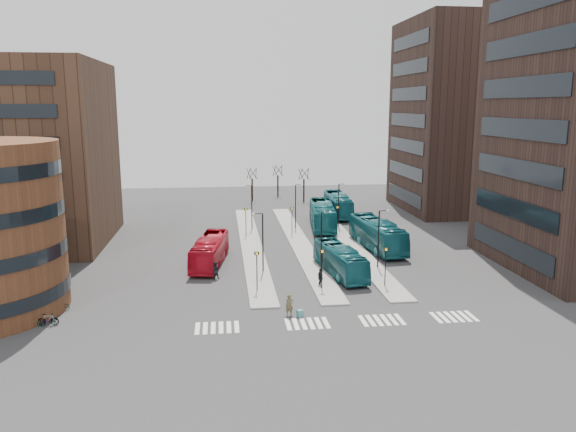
{
  "coord_description": "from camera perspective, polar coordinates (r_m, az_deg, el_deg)",
  "views": [
    {
      "loc": [
        -7.41,
        -36.94,
        16.78
      ],
      "look_at": [
        -0.34,
        22.17,
        5.0
      ],
      "focal_mm": 35.0,
      "sensor_mm": 36.0,
      "label": 1
    }
  ],
  "objects": [
    {
      "name": "teal_bus_b",
      "position": [
        78.03,
        3.51,
        0.08
      ],
      "size": [
        4.36,
        12.96,
        3.54
      ],
      "primitive_type": "imported",
      "rotation": [
        0.0,
        0.0,
        -0.11
      ],
      "color": "#146066",
      "rests_on": "ground"
    },
    {
      "name": "ground",
      "position": [
        41.24,
        4.23,
        -12.85
      ],
      "size": [
        160.0,
        160.0,
        0.0
      ],
      "primitive_type": "plane",
      "color": "#2A2A2D",
      "rests_on": "ground"
    },
    {
      "name": "bicycle_mid",
      "position": [
        47.88,
        -23.2,
        -9.66
      ],
      "size": [
        1.61,
        0.48,
        0.96
      ],
      "primitive_type": "imported",
      "rotation": [
        0.0,
        0.0,
        1.59
      ],
      "color": "gray",
      "rests_on": "ground"
    },
    {
      "name": "commuter_b",
      "position": [
        53.09,
        3.32,
        -6.25
      ],
      "size": [
        0.67,
        1.1,
        1.76
      ],
      "primitive_type": "imported",
      "rotation": [
        0.0,
        0.0,
        1.82
      ],
      "color": "black",
      "rests_on": "ground"
    },
    {
      "name": "crosswalk_stripes",
      "position": [
        45.18,
        5.47,
        -10.65
      ],
      "size": [
        22.35,
        2.4,
        0.01
      ],
      "color": "silver",
      "rests_on": "ground"
    },
    {
      "name": "teal_bus_c",
      "position": [
        67.34,
        9.04,
        -1.85
      ],
      "size": [
        4.07,
        12.75,
        3.49
      ],
      "primitive_type": "imported",
      "rotation": [
        0.0,
        0.0,
        0.09
      ],
      "color": "#13565F",
      "rests_on": "ground"
    },
    {
      "name": "island_left",
      "position": [
        69.08,
        -3.79,
        -2.83
      ],
      "size": [
        2.5,
        45.0,
        0.15
      ],
      "primitive_type": "cube",
      "color": "gray",
      "rests_on": "ground"
    },
    {
      "name": "bicycle_near",
      "position": [
        47.86,
        -23.21,
        -9.77
      ],
      "size": [
        1.59,
        0.79,
        0.8
      ],
      "primitive_type": "imported",
      "rotation": [
        0.0,
        0.0,
        1.75
      ],
      "color": "gray",
      "rests_on": "ground"
    },
    {
      "name": "teal_bus_a",
      "position": [
        56.86,
        5.29,
        -4.49
      ],
      "size": [
        3.84,
        10.68,
        2.91
      ],
      "primitive_type": "imported",
      "rotation": [
        0.0,
        0.0,
        0.14
      ],
      "color": "#12525B",
      "rests_on": "ground"
    },
    {
      "name": "bicycle_far",
      "position": [
        50.59,
        -22.25,
        -8.54
      ],
      "size": [
        1.71,
        1.16,
        0.85
      ],
      "primitive_type": "imported",
      "rotation": [
        0.0,
        0.0,
        1.98
      ],
      "color": "gray",
      "rests_on": "ground"
    },
    {
      "name": "teal_bus_d",
      "position": [
        86.97,
        5.1,
        1.16
      ],
      "size": [
        3.38,
        12.25,
        3.38
      ],
      "primitive_type": "imported",
      "rotation": [
        0.0,
        0.0,
        -0.05
      ],
      "color": "#155F6C",
      "rests_on": "ground"
    },
    {
      "name": "commuter_c",
      "position": [
        58.86,
        5.6,
        -4.56
      ],
      "size": [
        0.66,
        1.11,
        1.7
      ],
      "primitive_type": "imported",
      "rotation": [
        0.0,
        0.0,
        4.69
      ],
      "color": "black",
      "rests_on": "ground"
    },
    {
      "name": "red_bus",
      "position": [
        60.51,
        -7.95,
        -3.53
      ],
      "size": [
        4.21,
        11.12,
        3.03
      ],
      "primitive_type": "imported",
      "rotation": [
        0.0,
        0.0,
        -0.16
      ],
      "color": "#B40D1E",
      "rests_on": "ground"
    },
    {
      "name": "island_right",
      "position": [
        70.69,
        5.97,
        -2.54
      ],
      "size": [
        2.5,
        45.0,
        0.15
      ],
      "primitive_type": "cube",
      "color": "gray",
      "rests_on": "ground"
    },
    {
      "name": "tower_far",
      "position": [
        95.46,
        17.8,
        9.6
      ],
      "size": [
        20.12,
        20.0,
        30.0
      ],
      "color": "#2F201A",
      "rests_on": "ground"
    },
    {
      "name": "commuter_a",
      "position": [
        55.65,
        -7.42,
        -5.52
      ],
      "size": [
        0.95,
        0.8,
        1.73
      ],
      "primitive_type": "imported",
      "rotation": [
        0.0,
        0.0,
        3.33
      ],
      "color": "black",
      "rests_on": "ground"
    },
    {
      "name": "island_mid",
      "position": [
        69.63,
        1.15,
        -2.69
      ],
      "size": [
        2.5,
        45.0,
        0.15
      ],
      "primitive_type": "cube",
      "color": "gray",
      "rests_on": "ground"
    },
    {
      "name": "suitcase",
      "position": [
        45.88,
        1.22,
        -9.87
      ],
      "size": [
        0.58,
        0.53,
        0.6
      ],
      "primitive_type": "cube",
      "rotation": [
        0.0,
        0.0,
        0.37
      ],
      "color": "#231C9B",
      "rests_on": "ground"
    },
    {
      "name": "sign_poles",
      "position": [
        62.29,
        1.68,
        -2.15
      ],
      "size": [
        12.45,
        22.12,
        3.65
      ],
      "color": "black",
      "rests_on": "ground"
    },
    {
      "name": "bare_trees",
      "position": [
        101.1,
        -1.04,
        3.2
      ],
      "size": [
        10.97,
        8.14,
        5.9
      ],
      "color": "black",
      "rests_on": "ground"
    },
    {
      "name": "traveller",
      "position": [
        45.92,
        0.14,
        -9.03
      ],
      "size": [
        0.72,
        0.54,
        1.81
      ],
      "primitive_type": "imported",
      "rotation": [
        0.0,
        0.0,
        0.16
      ],
      "color": "brown",
      "rests_on": "ground"
    },
    {
      "name": "lamp_posts",
      "position": [
        67.02,
        1.93,
        -0.17
      ],
      "size": [
        14.04,
        20.24,
        6.12
      ],
      "color": "black",
      "rests_on": "ground"
    }
  ]
}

